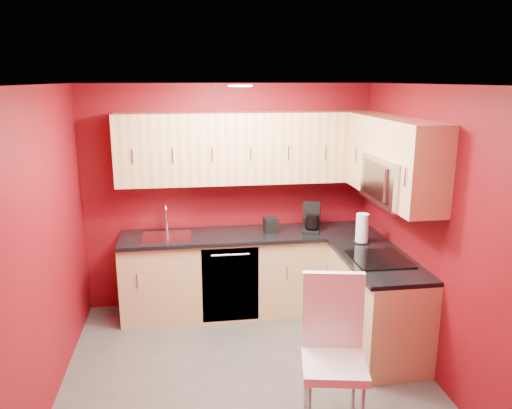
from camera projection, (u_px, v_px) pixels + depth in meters
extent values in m
plane|color=#514F4C|center=(246.00, 369.00, 4.49)|extent=(3.20, 3.20, 0.00)
plane|color=white|center=(245.00, 84.00, 3.88)|extent=(3.20, 3.20, 0.00)
plane|color=maroon|center=(229.00, 197.00, 5.62)|extent=(3.20, 0.00, 3.20)
plane|color=maroon|center=(279.00, 320.00, 2.75)|extent=(3.20, 0.00, 3.20)
plane|color=maroon|center=(46.00, 246.00, 3.96)|extent=(0.00, 3.00, 3.00)
plane|color=maroon|center=(425.00, 229.00, 4.41)|extent=(0.00, 3.00, 3.00)
cube|color=tan|center=(250.00, 273.00, 5.56)|extent=(2.80, 0.60, 0.87)
cube|color=tan|center=(376.00, 304.00, 4.81)|extent=(0.60, 1.30, 0.87)
cube|color=black|center=(250.00, 235.00, 5.44)|extent=(2.80, 0.63, 0.04)
cube|color=black|center=(378.00, 260.00, 4.68)|extent=(0.63, 1.27, 0.04)
cube|color=#DCBB7D|center=(248.00, 148.00, 5.34)|extent=(2.80, 0.35, 0.75)
cube|color=#DCBB7D|center=(373.00, 151.00, 5.07)|extent=(0.35, 0.57, 0.75)
cube|color=#DCBB7D|center=(427.00, 172.00, 3.97)|extent=(0.35, 0.22, 0.75)
cube|color=#DCBB7D|center=(403.00, 138.00, 4.39)|extent=(0.35, 0.76, 0.33)
cube|color=silver|center=(397.00, 180.00, 4.47)|extent=(0.40, 0.76, 0.42)
cube|color=black|center=(377.00, 181.00, 4.45)|extent=(0.02, 0.62, 0.33)
cylinder|color=silver|center=(385.00, 186.00, 4.23)|extent=(0.02, 0.02, 0.29)
cube|color=black|center=(379.00, 259.00, 4.64)|extent=(0.50, 0.55, 0.01)
cube|color=silver|center=(167.00, 237.00, 5.30)|extent=(0.52, 0.42, 0.02)
cylinder|color=silver|center=(167.00, 220.00, 5.46)|extent=(0.02, 0.02, 0.26)
torus|color=silver|center=(166.00, 210.00, 5.36)|extent=(0.02, 0.16, 0.16)
cylinder|color=silver|center=(166.00, 217.00, 5.31)|extent=(0.02, 0.02, 0.12)
cube|color=black|center=(230.00, 285.00, 5.25)|extent=(0.60, 0.02, 0.82)
cylinder|color=white|center=(240.00, 86.00, 4.17)|extent=(0.20, 0.20, 0.01)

